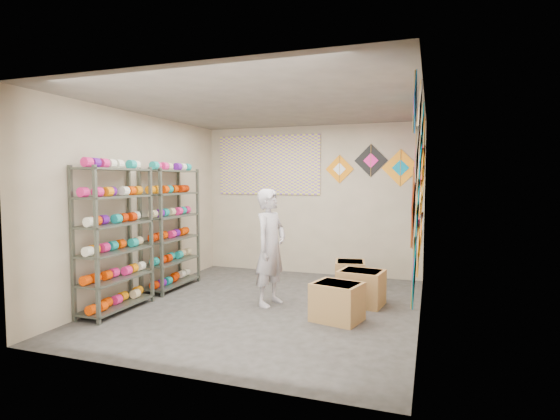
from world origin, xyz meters
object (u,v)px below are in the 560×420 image
at_px(shopkeeper, 271,247).
at_px(carton_a, 337,302).
at_px(shelf_rack_back, 171,229).
at_px(shelf_rack_front, 115,239).
at_px(carton_c, 350,275).
at_px(carton_b, 361,288).

height_order(shopkeeper, carton_a, shopkeeper).
bearing_deg(shelf_rack_back, shelf_rack_front, -90.00).
bearing_deg(shopkeeper, shelf_rack_back, 91.91).
xyz_separation_m(shelf_rack_front, shelf_rack_back, (0.00, 1.30, 0.00)).
distance_m(shelf_rack_front, carton_a, 2.97).
bearing_deg(shopkeeper, carton_c, -22.43).
bearing_deg(carton_c, carton_b, -80.03).
relative_size(carton_a, carton_c, 1.11).
distance_m(shelf_rack_back, carton_a, 3.01).
distance_m(shelf_rack_back, carton_b, 3.08).
height_order(shelf_rack_back, carton_c, shelf_rack_back).
bearing_deg(shelf_rack_back, carton_a, -14.67).
height_order(shelf_rack_back, shopkeeper, shelf_rack_back).
bearing_deg(carton_a, shelf_rack_back, 179.35).
bearing_deg(carton_a, carton_c, 108.57).
relative_size(shopkeeper, carton_b, 2.74).
distance_m(shelf_rack_back, shopkeeper, 1.86).
relative_size(shelf_rack_front, carton_a, 3.39).
distance_m(shelf_rack_back, carton_c, 2.93).
bearing_deg(shopkeeper, carton_a, -97.35).
distance_m(shelf_rack_front, shopkeeper, 2.05).
bearing_deg(shelf_rack_front, shelf_rack_back, 90.00).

